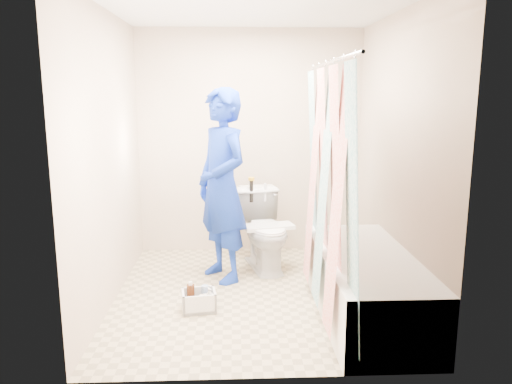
{
  "coord_description": "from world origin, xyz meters",
  "views": [
    {
      "loc": [
        -0.17,
        -4.09,
        1.74
      ],
      "look_at": [
        0.02,
        0.3,
        0.86
      ],
      "focal_mm": 35.0,
      "sensor_mm": 36.0,
      "label": 1
    }
  ],
  "objects_px": {
    "toilet": "(265,230)",
    "cleaning_caddy": "(200,301)",
    "plumber": "(222,186)",
    "bathtub": "(365,282)"
  },
  "relations": [
    {
      "from": "bathtub",
      "to": "plumber",
      "type": "distance_m",
      "value": 1.55
    },
    {
      "from": "toilet",
      "to": "plumber",
      "type": "height_order",
      "value": "plumber"
    },
    {
      "from": "toilet",
      "to": "cleaning_caddy",
      "type": "distance_m",
      "value": 1.18
    },
    {
      "from": "bathtub",
      "to": "plumber",
      "type": "height_order",
      "value": "plumber"
    },
    {
      "from": "cleaning_caddy",
      "to": "bathtub",
      "type": "bearing_deg",
      "value": -13.94
    },
    {
      "from": "bathtub",
      "to": "cleaning_caddy",
      "type": "distance_m",
      "value": 1.33
    },
    {
      "from": "bathtub",
      "to": "cleaning_caddy",
      "type": "height_order",
      "value": "bathtub"
    },
    {
      "from": "bathtub",
      "to": "cleaning_caddy",
      "type": "bearing_deg",
      "value": 174.11
    },
    {
      "from": "plumber",
      "to": "bathtub",
      "type": "bearing_deg",
      "value": 21.18
    },
    {
      "from": "plumber",
      "to": "cleaning_caddy",
      "type": "distance_m",
      "value": 1.1
    }
  ]
}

